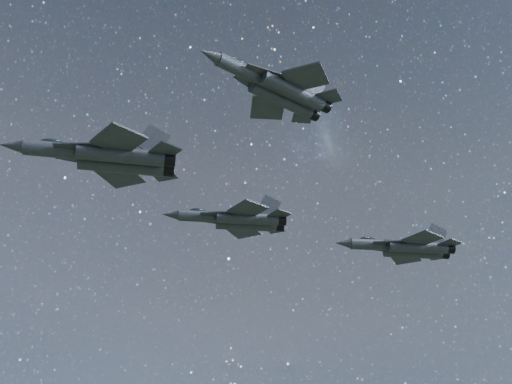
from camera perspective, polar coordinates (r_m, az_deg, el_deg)
name	(u,v)px	position (r m, az deg, el deg)	size (l,w,h in m)	color
jet_lead	(107,157)	(66.56, -14.00, 3.29)	(19.47, 13.37, 4.89)	#2B3036
jet_left	(237,219)	(82.09, -1.85, -2.63)	(17.71, 11.98, 4.46)	#2B3036
jet_right	(278,89)	(59.54, 2.07, 9.81)	(15.64, 10.64, 3.93)	#2B3036
jet_slot	(405,248)	(84.25, 14.04, -5.17)	(17.05, 11.54, 4.29)	#2B3036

